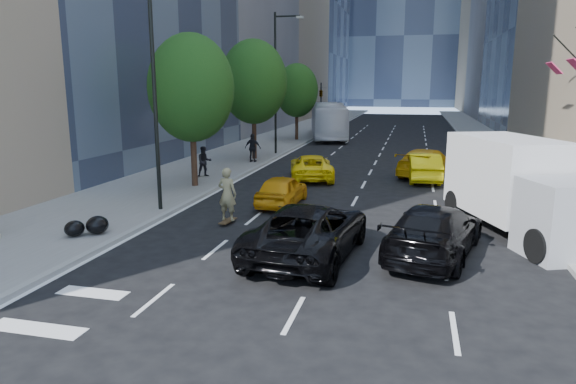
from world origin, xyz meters
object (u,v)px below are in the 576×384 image
(skateboarder, at_px, (227,198))
(city_bus, at_px, (328,120))
(black_sedan_lincoln, at_px, (309,230))
(box_truck, at_px, (519,187))
(black_sedan_mercedes, at_px, (435,231))

(skateboarder, distance_m, city_bus, 32.36)
(black_sedan_lincoln, bearing_deg, box_truck, -142.15)
(box_truck, bearing_deg, skateboarder, 165.86)
(black_sedan_lincoln, relative_size, black_sedan_mercedes, 1.08)
(black_sedan_lincoln, bearing_deg, black_sedan_mercedes, -160.73)
(skateboarder, relative_size, black_sedan_lincoln, 0.34)
(skateboarder, height_order, box_truck, box_truck)
(city_bus, height_order, box_truck, city_bus)
(city_bus, bearing_deg, black_sedan_mercedes, -87.95)
(city_bus, bearing_deg, skateboarder, -99.81)
(skateboarder, bearing_deg, city_bus, -80.88)
(black_sedan_mercedes, height_order, city_bus, city_bus)
(black_sedan_lincoln, relative_size, box_truck, 0.81)
(box_truck, bearing_deg, city_bus, 89.68)
(black_sedan_mercedes, distance_m, city_bus, 35.49)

